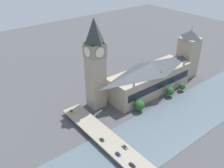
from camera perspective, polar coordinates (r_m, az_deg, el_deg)
The scene contains 14 objects.
ground_plane at distance 230.69m, azimuth 9.98°, elevation -3.84°, with size 600.00×600.00×0.00m, color #4C4C4F.
river_water at distance 215.86m, azimuth 15.94°, elevation -7.16°, with size 48.66×360.00×0.30m, color slate.
parliament_hall at distance 237.63m, azimuth 8.70°, elevation 1.54°, with size 27.15×86.42×30.37m.
clock_tower at distance 202.28m, azimuth -3.88°, elevation 4.93°, with size 14.29×14.29×77.56m.
victoria_tower at distance 274.32m, azimuth 17.00°, elevation 6.70°, with size 17.57×17.57×53.69m.
road_bridge at distance 173.43m, azimuth 1.91°, elevation -15.07°, with size 129.31×15.78×4.02m.
car_northbound_lead at distance 169.39m, azimuth 1.36°, elevation -15.68°, with size 4.10×1.93×1.35m.
car_northbound_tail at distance 208.52m, azimuth -9.23°, elevation -6.18°, with size 4.66×1.93×1.35m.
car_southbound_lead at distance 174.21m, azimuth 2.92°, elevation -14.16°, with size 4.63×1.86×1.33m.
car_southbound_mid at distance 179.36m, azimuth -2.31°, elevation -12.58°, with size 3.94×1.79×1.44m.
car_southbound_tail at distance 163.28m, azimuth 4.65°, elevation -17.96°, with size 4.72×1.84×1.40m.
tree_embankment_near at distance 212.37m, azimuth 6.27°, elevation -4.85°, with size 8.93×8.93×10.29m.
tree_embankment_mid at distance 236.98m, azimuth 13.14°, elevation -1.62°, with size 7.61×7.61×9.49m.
tree_embankment_far at distance 249.19m, azimuth 15.75°, elevation -0.51°, with size 6.64×6.64×8.44m.
Camera 1 is at (-123.68, 149.82, 124.39)m, focal length 40.00 mm.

